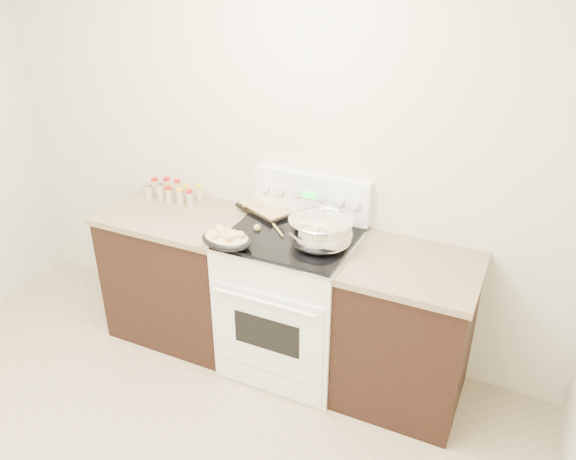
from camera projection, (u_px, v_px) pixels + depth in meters
The scene contains 10 objects.
room_shell at pixel (30, 193), 1.95m from camera, with size 4.10×3.60×2.75m.
counter_left at pixel (183, 273), 3.85m from camera, with size 0.93×0.67×0.92m.
counter_right at pixel (406, 332), 3.26m from camera, with size 0.73×0.67×0.92m.
kitchen_range at pixel (292, 299), 3.52m from camera, with size 0.78×0.73×1.22m.
mixing_bowl at pixel (321, 232), 3.16m from camera, with size 0.44×0.44×0.22m.
roasting_pan at pixel (227, 239), 3.16m from camera, with size 0.33×0.24×0.11m.
baking_sheet at pixel (270, 207), 3.61m from camera, with size 0.46×0.40×0.06m.
wooden_spoon at pixel (264, 227), 3.38m from camera, with size 0.21×0.21×0.04m.
blue_ladle at pixel (320, 239), 3.20m from camera, with size 0.13×0.26×0.10m.
spice_jars at pixel (172, 192), 3.79m from camera, with size 0.40×0.15×0.13m.
Camera 1 is at (1.58, -1.24, 2.48)m, focal length 35.00 mm.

